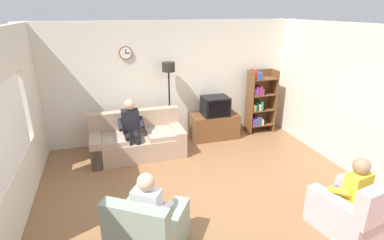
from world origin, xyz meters
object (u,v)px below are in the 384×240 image
bookshelf (259,102)px  armchair_near_bookshelf (351,212)px  floor_lamp (169,81)px  person_in_left_armchair (151,206)px  tv_stand (214,126)px  person_on_couch (131,126)px  couch (138,141)px  person_in_right_armchair (350,189)px  tv (215,106)px  armchair_near_window (149,231)px

bookshelf → armchair_near_bookshelf: (-0.51, -3.63, -0.49)m
floor_lamp → bookshelf: bearing=-0.7°
person_in_left_armchair → bookshelf: bearing=44.3°
tv_stand → floor_lamp: bearing=174.7°
armchair_near_bookshelf → person_on_couch: size_ratio=0.82×
couch → person_on_couch: bearing=-136.8°
couch → tv_stand: bearing=11.7°
bookshelf → person_in_right_armchair: size_ratio=1.41×
tv_stand → tv: size_ratio=1.83×
couch → armchair_near_window: size_ratio=1.62×
couch → person_in_right_armchair: size_ratio=1.70×
armchair_near_window → armchair_near_bookshelf: 2.78m
floor_lamp → person_in_right_armchair: (1.72, -3.58, -0.85)m
bookshelf → armchair_near_window: (-3.26, -3.21, -0.49)m
couch → person_on_couch: size_ratio=1.54×
tv → armchair_near_bookshelf: bearing=-79.2°
bookshelf → armchair_near_window: 4.60m
bookshelf → person_in_right_armchair: bookshelf is taller
tv_stand → floor_lamp: floor_lamp is taller
floor_lamp → person_on_couch: (-0.93, -0.60, -0.75)m
tv → person_in_left_armchair: 3.66m
couch → person_in_right_armchair: bearing=-50.7°
couch → armchair_near_window: 2.76m
couch → floor_lamp: size_ratio=1.03×
armchair_near_window → floor_lamp: bearing=72.6°
armchair_near_window → person_in_right_armchair: person_in_right_armchair is taller
armchair_near_bookshelf → tv_stand: bearing=100.8°
person_on_couch → floor_lamp: bearing=32.8°
person_in_right_armchair → tv_stand: bearing=100.8°
floor_lamp → armchair_near_bookshelf: (1.74, -3.66, -1.16)m
armchair_near_window → couch: bearing=85.8°
tv → armchair_near_window: bearing=-123.7°
bookshelf → person_on_couch: size_ratio=1.28×
tv_stand → armchair_near_window: (-2.07, -3.14, -0.00)m
tv_stand → armchair_near_bookshelf: bearing=-79.2°
tv → person_in_right_armchair: (0.66, -3.45, -0.20)m
armchair_near_bookshelf → person_in_left_armchair: bearing=169.5°
tv_stand → armchair_near_window: size_ratio=0.94×
person_on_couch → bookshelf: bearing=10.1°
bookshelf → armchair_near_window: bookshelf is taller
floor_lamp → couch: bearing=-149.0°
couch → tv_stand: (1.87, 0.39, -0.02)m
person_in_left_armchair → floor_lamp: bearing=73.1°
couch → person_in_left_armchair: bearing=-93.3°
floor_lamp → tv: bearing=-6.6°
tv → bookshelf: (1.18, 0.09, -0.03)m
couch → armchair_near_bookshelf: size_ratio=1.88×
tv_stand → person_on_couch: (-1.99, -0.50, 0.41)m
couch → person_in_right_armchair: person_in_right_armchair is taller
armchair_near_bookshelf → person_in_left_armchair: size_ratio=0.91×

